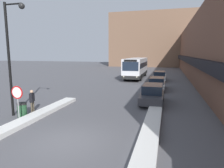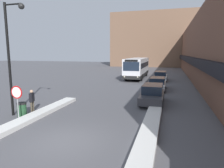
% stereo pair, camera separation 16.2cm
% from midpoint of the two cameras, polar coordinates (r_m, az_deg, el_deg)
% --- Properties ---
extents(ground_plane, '(160.00, 160.00, 0.00)m').
position_cam_midpoint_polar(ground_plane, '(9.78, -12.55, -15.88)').
color(ground_plane, '#515156').
extents(building_row_right, '(5.50, 60.00, 9.13)m').
position_cam_midpoint_polar(building_row_right, '(32.25, 26.46, 8.82)').
color(building_row_right, brown).
rests_on(building_row_right, ground_plane).
extents(building_backdrop_far, '(26.00, 8.00, 15.81)m').
position_cam_midpoint_polar(building_backdrop_far, '(62.50, 12.36, 12.19)').
color(building_backdrop_far, brown).
rests_on(building_backdrop_far, ground_plane).
extents(snow_bank_left, '(0.90, 9.99, 0.26)m').
position_cam_midpoint_polar(snow_bank_left, '(13.48, -21.30, -8.70)').
color(snow_bank_left, silver).
rests_on(snow_bank_left, ground_plane).
extents(snow_bank_right, '(0.90, 8.57, 0.33)m').
position_cam_midpoint_polar(snow_bank_right, '(10.82, 11.22, -12.42)').
color(snow_bank_right, silver).
rests_on(snow_bank_right, ground_plane).
extents(city_bus, '(2.59, 10.71, 3.21)m').
position_cam_midpoint_polar(city_bus, '(32.70, 7.33, 4.73)').
color(city_bus, silver).
rests_on(city_bus, ground_plane).
extents(parked_car_front, '(1.79, 4.43, 1.53)m').
position_cam_midpoint_polar(parked_car_front, '(16.58, 11.76, -2.82)').
color(parked_car_front, '#38383D').
rests_on(parked_car_front, ground_plane).
extents(parked_car_middle, '(1.81, 4.55, 1.36)m').
position_cam_midpoint_polar(parked_car_middle, '(22.82, 13.00, 0.13)').
color(parked_car_middle, silver).
rests_on(parked_car_middle, ground_plane).
extents(parked_car_back, '(1.88, 4.69, 1.35)m').
position_cam_midpoint_polar(parked_car_back, '(30.57, 13.84, 2.28)').
color(parked_car_back, silver).
rests_on(parked_car_back, ground_plane).
extents(stop_sign, '(0.76, 0.08, 2.17)m').
position_cam_midpoint_polar(stop_sign, '(12.92, -25.20, -3.10)').
color(stop_sign, gray).
rests_on(stop_sign, ground_plane).
extents(street_lamp, '(1.46, 0.36, 7.09)m').
position_cam_midpoint_polar(street_lamp, '(14.05, -26.49, 9.08)').
color(street_lamp, black).
rests_on(street_lamp, ground_plane).
extents(pedestrian, '(0.29, 0.51, 1.59)m').
position_cam_midpoint_polar(pedestrian, '(14.62, -21.63, -4.02)').
color(pedestrian, brown).
rests_on(pedestrian, ground_plane).
extents(trash_bin, '(0.59, 0.59, 0.95)m').
position_cam_midpoint_polar(trash_bin, '(13.99, -24.04, -6.75)').
color(trash_bin, '#234C2D').
rests_on(trash_bin, ground_plane).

